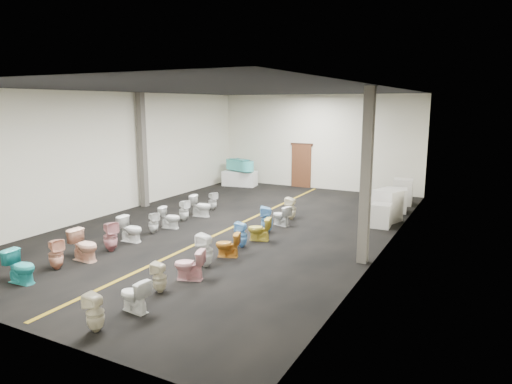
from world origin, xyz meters
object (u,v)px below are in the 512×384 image
Objects in this scene: toilet_left_0 at (21,267)px; toilet_right_10 at (291,208)px; toilet_right_9 at (281,215)px; appliance_crate_c at (396,200)px; toilet_right_4 at (205,250)px; toilet_right_7 at (259,229)px; bathtub at (240,165)px; toilet_left_7 at (184,210)px; toilet_left_5 at (153,223)px; toilet_left_9 at (213,201)px; toilet_right_0 at (95,313)px; toilet_left_1 at (56,254)px; toilet_left_3 at (110,236)px; toilet_left_2 at (84,245)px; display_table at (240,178)px; toilet_left_8 at (201,206)px; appliance_crate_d at (403,192)px; appliance_crate_b at (387,206)px; appliance_crate_a at (381,216)px; toilet_right_6 at (242,235)px; toilet_left_6 at (170,218)px; toilet_right_2 at (160,277)px; toilet_right_3 at (189,265)px; toilet_left_4 at (131,229)px; toilet_right_1 at (134,295)px; toilet_right_8 at (267,219)px.

toilet_right_10 is at bearing -25.17° from toilet_left_0.
appliance_crate_c is at bearing 159.29° from toilet_right_9.
toilet_right_7 is at bearing 173.72° from toilet_right_4.
bathtub is 7.25m from toilet_left_7.
toilet_left_9 is at bearing 19.17° from toilet_left_5.
toilet_right_0 is at bearing -47.12° from bathtub.
toilet_left_3 is at bearing 8.08° from toilet_left_1.
toilet_left_1 is at bearing 172.16° from toilet_left_2.
toilet_left_9 is (1.71, -5.15, -0.01)m from display_table.
toilet_left_3 reaches higher than toilet_left_8.
toilet_left_0 reaches higher than toilet_left_7.
toilet_left_5 is (-0.08, 2.84, -0.07)m from toilet_left_2.
display_table is 1.92× the size of toilet_right_4.
toilet_left_0 is at bearing 178.59° from toilet_left_2.
toilet_right_0 is 6.36m from toilet_right_7.
bathtub reaches higher than toilet_left_3.
appliance_crate_d is 13.25m from toilet_left_1.
appliance_crate_b reaches higher than toilet_left_9.
appliance_crate_a reaches higher than toilet_left_7.
toilet_left_3 is 1.16× the size of toilet_right_6.
toilet_left_6 is 1.04× the size of toilet_right_2.
toilet_right_3 reaches higher than toilet_right_7.
appliance_crate_c is 7.38m from toilet_left_8.
appliance_crate_a is at bearing 131.51° from toilet_right_9.
toilet_left_6 is at bearing -76.80° from display_table.
toilet_left_9 reaches higher than toilet_right_7.
toilet_left_4 reaches higher than toilet_right_2.
bathtub is 2.05× the size of toilet_right_4.
appliance_crate_c is (0.00, 1.57, -0.10)m from appliance_crate_b.
toilet_right_10 is (3.20, 4.68, 0.01)m from toilet_left_4.
bathtub is at bearing 150.03° from appliance_crate_a.
toilet_left_0 is 8.89m from toilet_right_10.
toilet_left_9 is 0.97× the size of toilet_right_3.
appliance_crate_a is 0.71× the size of appliance_crate_b.
toilet_left_3 reaches higher than toilet_left_4.
toilet_right_10 reaches higher than toilet_left_8.
toilet_left_0 reaches higher than toilet_right_1.
toilet_left_6 is at bearing -145.38° from appliance_crate_b.
toilet_left_1 is 1.14× the size of toilet_right_1.
toilet_right_1 is 0.94× the size of toilet_right_3.
toilet_left_3 is 1.21× the size of toilet_right_7.
toilet_left_0 is at bearing -165.06° from toilet_left_3.
toilet_left_3 is 3.67m from toilet_right_6.
toilet_left_4 is (-0.13, 0.96, -0.04)m from toilet_left_3.
appliance_crate_c is 12.44m from toilet_right_0.
toilet_left_7 is at bearing -52.99° from bathtub.
toilet_right_8 is at bearing -103.76° from toilet_left_9.
toilet_left_2 is 4.25m from toilet_right_6.
appliance_crate_d is 1.32× the size of toilet_right_10.
toilet_left_6 is 6.22m from toilet_right_1.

